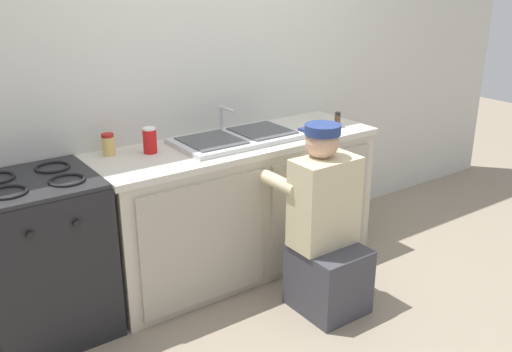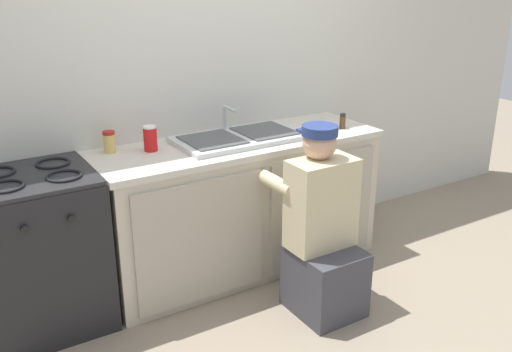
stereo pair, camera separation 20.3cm
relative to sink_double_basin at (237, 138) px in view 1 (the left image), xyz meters
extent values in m
plane|color=gray|center=(0.00, -0.30, -0.90)|extent=(12.00, 12.00, 0.00)
cube|color=silver|center=(0.00, 0.35, 0.35)|extent=(6.00, 0.10, 2.50)
cube|color=beige|center=(0.00, 0.00, -0.48)|extent=(1.83, 0.60, 0.84)
cube|color=#AFA694|center=(-0.44, -0.31, -0.48)|extent=(0.81, 0.02, 0.74)
cube|color=#AFA694|center=(0.44, -0.31, -0.48)|extent=(0.81, 0.02, 0.74)
cube|color=beige|center=(0.00, 0.00, -0.04)|extent=(1.87, 0.62, 0.04)
cube|color=silver|center=(0.00, 0.00, 0.00)|extent=(0.80, 0.44, 0.03)
cube|color=#4C4F51|center=(-0.19, 0.00, 0.01)|extent=(0.33, 0.35, 0.01)
cube|color=#4C4F51|center=(0.19, 0.00, 0.01)|extent=(0.33, 0.35, 0.01)
cylinder|color=#B7BABF|center=(0.00, 0.19, 0.07)|extent=(0.02, 0.02, 0.18)
cylinder|color=#B7BABF|center=(0.00, 0.11, 0.16)|extent=(0.02, 0.16, 0.02)
cube|color=black|center=(-1.26, 0.00, -0.47)|extent=(0.63, 0.60, 0.87)
cube|color=#262628|center=(-1.26, 0.00, -0.02)|extent=(0.62, 0.59, 0.02)
torus|color=black|center=(-1.40, -0.12, 0.00)|extent=(0.19, 0.19, 0.02)
torus|color=black|center=(-1.11, -0.12, 0.00)|extent=(0.19, 0.19, 0.02)
torus|color=black|center=(-1.11, 0.12, 0.00)|extent=(0.19, 0.19, 0.02)
cylinder|color=black|center=(-1.37, -0.31, -0.16)|extent=(0.04, 0.02, 0.04)
cylinder|color=black|center=(-1.15, -0.31, -0.16)|extent=(0.04, 0.02, 0.04)
cube|color=#3F3F47|center=(0.14, -0.73, -0.70)|extent=(0.36, 0.40, 0.40)
cube|color=beige|center=(0.14, -0.67, -0.24)|extent=(0.38, 0.22, 0.52)
sphere|color=tan|center=(0.14, -0.63, 0.10)|extent=(0.19, 0.19, 0.19)
cylinder|color=navy|center=(0.14, -0.63, 0.17)|extent=(0.20, 0.20, 0.06)
cube|color=navy|center=(0.14, -0.55, 0.16)|extent=(0.13, 0.09, 0.02)
cylinder|color=beige|center=(-0.03, -0.47, -0.15)|extent=(0.08, 0.30, 0.08)
cylinder|color=beige|center=(0.31, -0.47, -0.15)|extent=(0.08, 0.30, 0.08)
cube|color=black|center=(0.61, -0.07, -0.01)|extent=(0.07, 0.14, 0.01)
cube|color=green|center=(0.61, -0.07, -0.01)|extent=(0.06, 0.12, 0.00)
cylinder|color=#513823|center=(0.73, -0.13, 0.02)|extent=(0.04, 0.04, 0.08)
cylinder|color=black|center=(0.73, -0.13, 0.08)|extent=(0.04, 0.04, 0.02)
cylinder|color=red|center=(-0.55, 0.09, 0.05)|extent=(0.08, 0.08, 0.14)
cylinder|color=white|center=(-0.55, 0.09, 0.13)|extent=(0.08, 0.08, 0.01)
cylinder|color=#DBB760|center=(-0.77, 0.19, 0.04)|extent=(0.07, 0.07, 0.11)
cylinder|color=#B21E19|center=(-0.77, 0.19, 0.10)|extent=(0.07, 0.07, 0.02)
camera|label=1|loc=(-1.89, -2.87, 1.01)|focal=40.00mm
camera|label=2|loc=(-1.72, -2.98, 1.01)|focal=40.00mm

